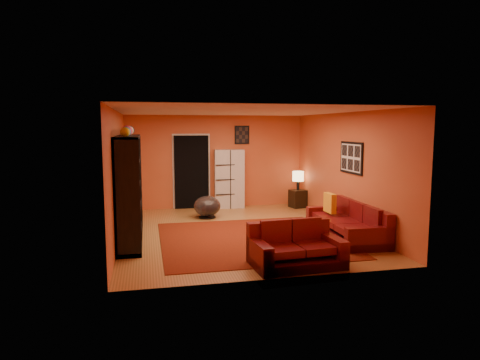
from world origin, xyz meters
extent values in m
plane|color=#915E2D|center=(0.00, 0.00, 0.00)|extent=(6.00, 6.00, 0.00)
plane|color=white|center=(0.00, 0.00, 2.60)|extent=(6.00, 6.00, 0.00)
plane|color=#C4522B|center=(0.00, 3.00, 1.30)|extent=(6.00, 0.00, 6.00)
plane|color=#C4522B|center=(0.00, -3.00, 1.30)|extent=(6.00, 0.00, 6.00)
plane|color=#C4522B|center=(-2.50, 0.00, 1.30)|extent=(0.00, 6.00, 6.00)
plane|color=#C4522B|center=(2.50, 0.00, 1.30)|extent=(0.00, 6.00, 6.00)
cube|color=#541609|center=(0.10, -0.70, 0.01)|extent=(3.60, 3.60, 0.01)
cube|color=black|center=(-0.70, 2.96, 1.02)|extent=(0.95, 0.10, 2.04)
cube|color=black|center=(2.48, -0.30, 1.60)|extent=(0.03, 1.00, 0.70)
cube|color=black|center=(0.75, 2.98, 2.05)|extent=(0.42, 0.03, 0.52)
cube|color=black|center=(-2.27, 0.00, 1.05)|extent=(0.45, 3.00, 2.10)
imported|color=black|center=(-2.23, 0.09, 1.01)|extent=(1.01, 0.13, 0.58)
cube|color=#500A0E|center=(2.05, -0.98, 0.16)|extent=(1.00, 2.29, 0.32)
cube|color=#500A0E|center=(2.42, -0.99, 0.42)|extent=(0.26, 2.26, 0.85)
cube|color=#500A0E|center=(2.01, -2.02, 0.31)|extent=(0.93, 0.21, 0.62)
cube|color=#500A0E|center=(2.09, 0.06, 0.31)|extent=(0.93, 0.21, 0.62)
cube|color=#500A0E|center=(1.99, -1.61, 0.47)|extent=(0.72, 0.64, 0.12)
cube|color=#500A0E|center=(2.01, -0.98, 0.47)|extent=(0.72, 0.64, 0.12)
cube|color=#500A0E|center=(2.03, -0.35, 0.47)|extent=(0.72, 0.64, 0.12)
cube|color=#500A0E|center=(0.43, -2.50, 0.16)|extent=(1.51, 0.97, 0.32)
cube|color=#500A0E|center=(0.41, -2.15, 0.42)|extent=(1.47, 0.28, 0.85)
cube|color=#500A0E|center=(1.07, -2.46, 0.31)|extent=(0.24, 0.88, 0.62)
cube|color=#500A0E|center=(-0.21, -2.54, 0.31)|extent=(0.24, 0.88, 0.62)
cube|color=#500A0E|center=(0.71, -2.52, 0.47)|extent=(0.57, 0.69, 0.12)
cube|color=#500A0E|center=(0.16, -2.56, 0.47)|extent=(0.57, 0.69, 0.12)
cube|color=#FBA31B|center=(1.95, -0.41, 0.63)|extent=(0.12, 0.42, 0.42)
cylinder|color=silver|center=(0.47, -1.37, 0.40)|extent=(0.79, 0.79, 0.02)
cylinder|color=black|center=(0.72, -1.35, 0.20)|extent=(0.05, 0.05, 0.38)
cylinder|color=black|center=(0.33, -1.17, 0.20)|extent=(0.05, 0.05, 0.38)
cylinder|color=black|center=(0.37, -1.59, 0.20)|extent=(0.05, 0.05, 0.38)
cube|color=beige|center=(0.34, 2.80, 0.82)|extent=(0.85, 0.43, 1.65)
cylinder|color=black|center=(-0.47, 1.56, 0.02)|extent=(0.44, 0.44, 0.03)
cylinder|color=black|center=(-0.47, 1.56, 0.10)|extent=(0.06, 0.06, 0.15)
ellipsoid|color=#3F3839|center=(-0.47, 1.56, 0.30)|extent=(0.68, 0.68, 0.51)
cube|color=black|center=(2.25, 2.41, 0.25)|extent=(0.47, 0.47, 0.50)
cylinder|color=black|center=(2.25, 2.41, 0.63)|extent=(0.08, 0.08, 0.26)
cylinder|color=#FCD78A|center=(2.25, 2.41, 0.89)|extent=(0.32, 0.32, 0.28)
camera|label=1|loc=(-1.94, -8.93, 2.26)|focal=32.00mm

